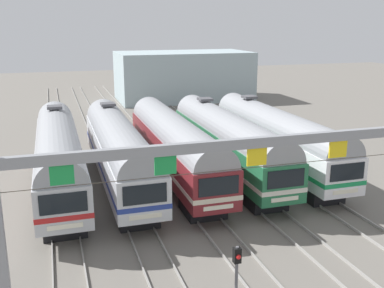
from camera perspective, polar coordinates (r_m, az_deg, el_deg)
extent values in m
plane|color=slate|center=(33.39, -2.14, -4.49)|extent=(160.00, 160.00, 0.00)
cube|color=gray|center=(48.68, -17.48, 1.18)|extent=(0.07, 70.00, 0.15)
cube|color=gray|center=(48.69, -15.80, 1.31)|extent=(0.07, 70.00, 0.15)
cube|color=gray|center=(48.80, -12.79, 1.54)|extent=(0.07, 70.00, 0.15)
cube|color=gray|center=(48.92, -11.12, 1.67)|extent=(0.07, 70.00, 0.15)
cube|color=gray|center=(49.24, -8.14, 1.89)|extent=(0.07, 70.00, 0.15)
cube|color=gray|center=(49.48, -6.50, 2.01)|extent=(0.07, 70.00, 0.15)
cube|color=gray|center=(50.00, -3.61, 2.21)|extent=(0.07, 70.00, 0.15)
cube|color=gray|center=(50.35, -2.02, 2.32)|extent=(0.07, 70.00, 0.15)
cube|color=gray|center=(51.07, 0.76, 2.51)|extent=(0.07, 70.00, 0.15)
cube|color=gray|center=(51.52, 2.28, 2.61)|extent=(0.07, 70.00, 0.15)
cube|color=#B2B5BA|center=(31.69, -16.31, -1.96)|extent=(2.85, 18.00, 2.35)
cube|color=#B21E1E|center=(31.79, -16.27, -2.57)|extent=(2.88, 18.02, 0.28)
cylinder|color=gray|center=(31.38, -16.47, 0.09)|extent=(2.74, 17.64, 2.74)
cube|color=black|center=(23.00, -15.82, -7.17)|extent=(2.28, 0.06, 1.03)
cube|color=silver|center=(23.47, -15.60, -9.93)|extent=(1.71, 0.05, 0.24)
cube|color=black|center=(26.34, -15.68, -9.37)|extent=(2.28, 2.60, 1.05)
cube|color=black|center=(38.21, -16.37, -1.74)|extent=(2.28, 2.60, 1.05)
cube|color=#4C4C51|center=(35.98, -16.84, 4.46)|extent=(1.10, 1.10, 0.20)
cube|color=silver|center=(31.96, -9.13, -1.39)|extent=(2.85, 18.00, 2.35)
cube|color=navy|center=(32.06, -9.10, -1.99)|extent=(2.88, 18.02, 0.28)
cylinder|color=gray|center=(31.65, -9.22, 0.65)|extent=(2.74, 17.64, 2.74)
cube|color=black|center=(23.37, -5.91, -6.29)|extent=(2.28, 0.06, 1.03)
cube|color=silver|center=(23.84, -5.83, -9.03)|extent=(1.71, 0.05, 0.24)
cube|color=black|center=(26.67, -6.97, -8.58)|extent=(2.28, 2.60, 1.05)
cube|color=black|center=(38.43, -10.40, -1.27)|extent=(2.28, 2.60, 1.05)
cube|color=#4C4C51|center=(36.22, -10.48, 4.92)|extent=(1.10, 1.10, 0.20)
cube|color=maroon|center=(32.72, -2.18, -0.82)|extent=(2.85, 18.00, 2.35)
cube|color=beige|center=(32.81, -2.17, -1.41)|extent=(2.88, 18.02, 0.28)
cylinder|color=gray|center=(32.41, -2.20, 1.18)|extent=(2.74, 17.64, 2.74)
cube|color=black|center=(24.39, 3.38, -5.29)|extent=(2.28, 0.06, 1.03)
cube|color=silver|center=(24.85, 3.34, -7.94)|extent=(1.71, 0.05, 0.24)
cube|color=black|center=(27.57, 1.31, -7.65)|extent=(2.28, 2.60, 1.05)
cube|color=black|center=(39.07, -4.57, -0.80)|extent=(2.28, 2.60, 1.05)
cube|color=#236B42|center=(33.93, 4.36, -0.27)|extent=(2.85, 18.00, 2.35)
cube|color=silver|center=(34.03, 4.35, -0.84)|extent=(2.88, 18.02, 0.28)
cylinder|color=gray|center=(33.64, 4.40, 1.67)|extent=(2.74, 17.64, 2.74)
cube|color=black|center=(26.01, 11.70, -4.28)|extent=(2.28, 0.06, 1.03)
cube|color=silver|center=(26.43, 11.56, -6.78)|extent=(1.71, 0.05, 0.24)
cube|color=black|center=(29.01, 8.89, -6.66)|extent=(2.28, 2.60, 1.05)
cube|color=black|center=(40.09, 1.02, -0.34)|extent=(2.28, 2.60, 1.05)
cube|color=#4C4C51|center=(37.97, 1.65, 5.63)|extent=(1.10, 1.10, 0.20)
cube|color=white|center=(35.57, 10.38, 0.24)|extent=(2.85, 18.00, 2.35)
cube|color=#198C4C|center=(35.66, 10.35, -0.30)|extent=(2.88, 18.02, 0.28)
cylinder|color=gray|center=(35.29, 10.47, 2.09)|extent=(2.74, 17.64, 2.74)
cube|color=black|center=(28.10, 18.89, -3.33)|extent=(2.28, 0.06, 1.03)
cube|color=silver|center=(28.49, 18.68, -5.67)|extent=(1.71, 0.05, 0.24)
cube|color=black|center=(30.90, 15.61, -5.67)|extent=(2.28, 2.60, 1.05)
cube|color=black|center=(41.48, 6.28, 0.10)|extent=(2.28, 2.60, 1.05)
cube|color=#4C4C51|center=(39.44, 7.19, 5.87)|extent=(1.10, 1.10, 0.20)
cube|color=gray|center=(18.80, -22.91, -11.13)|extent=(0.36, 0.36, 6.50)
cube|color=gray|center=(19.39, 8.19, 0.21)|extent=(20.82, 0.32, 0.44)
cube|color=#198C3F|center=(17.78, -15.99, -3.70)|extent=(0.90, 0.08, 0.80)
cube|color=#198C3F|center=(18.26, -3.34, -2.63)|extent=(0.90, 0.08, 0.80)
cube|color=yellow|center=(19.56, 8.12, -1.55)|extent=(0.90, 0.08, 0.80)
cube|color=yellow|center=(21.54, 17.81, -0.58)|extent=(0.90, 0.08, 0.80)
cylinder|color=#3F382D|center=(19.70, 8.07, -2.89)|extent=(20.82, 0.03, 0.03)
cylinder|color=#59595E|center=(18.13, 5.56, -17.04)|extent=(0.12, 0.12, 3.11)
cube|color=black|center=(17.52, 5.66, -13.69)|extent=(0.28, 0.24, 0.60)
sphere|color=red|center=(17.41, 5.85, -13.90)|extent=(0.18, 0.18, 0.18)
cube|color=#9EB2B7|center=(67.80, -1.08, 8.54)|extent=(19.14, 10.00, 6.95)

